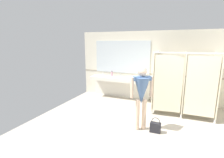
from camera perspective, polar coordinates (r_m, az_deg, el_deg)
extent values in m
cube|color=#B2A899|center=(4.62, 18.17, -18.18)|extent=(7.62, 5.69, 0.10)
cube|color=beige|center=(6.69, 20.62, 3.67)|extent=(7.62, 0.12, 2.70)
cube|color=#9E937F|center=(6.67, 20.42, 1.06)|extent=(7.62, 0.01, 0.06)
cube|color=silver|center=(6.80, 2.49, -0.03)|extent=(2.41, 0.56, 0.14)
cube|color=silver|center=(7.12, 3.10, -3.13)|extent=(2.41, 0.08, 0.74)
cube|color=#ADADA8|center=(7.07, -3.72, 0.59)|extent=(0.42, 0.31, 0.11)
cylinder|color=silver|center=(7.25, -2.98, 1.72)|extent=(0.04, 0.04, 0.11)
cylinder|color=silver|center=(7.19, -3.17, 2.00)|extent=(0.03, 0.11, 0.03)
sphere|color=silver|center=(7.23, -2.44, 1.51)|extent=(0.04, 0.04, 0.04)
cube|color=#ADADA8|center=(6.77, 2.40, 0.09)|extent=(0.42, 0.31, 0.11)
cylinder|color=silver|center=(6.95, 3.02, 1.28)|extent=(0.04, 0.04, 0.11)
cylinder|color=silver|center=(6.89, 2.88, 1.57)|extent=(0.03, 0.11, 0.03)
sphere|color=silver|center=(6.94, 3.59, 1.05)|extent=(0.04, 0.04, 0.04)
cube|color=#ADADA8|center=(6.55, 9.02, -0.46)|extent=(0.42, 0.31, 0.11)
cylinder|color=silver|center=(6.74, 9.48, 0.79)|extent=(0.04, 0.04, 0.11)
cylinder|color=silver|center=(6.67, 9.39, 1.08)|extent=(0.03, 0.11, 0.03)
sphere|color=silver|center=(6.74, 10.07, 0.55)|extent=(0.04, 0.04, 0.04)
cube|color=silver|center=(6.94, 3.36, 7.48)|extent=(2.31, 0.02, 1.30)
cube|color=beige|center=(6.00, 14.64, 0.14)|extent=(0.03, 1.42, 1.83)
cylinder|color=silver|center=(5.67, 13.21, -10.83)|extent=(0.05, 0.05, 0.12)
cube|color=beige|center=(5.96, 23.13, -0.53)|extent=(0.03, 1.42, 1.83)
cylinder|color=silver|center=(5.62, 22.37, -11.64)|extent=(0.05, 0.05, 0.12)
cube|color=beige|center=(6.05, 31.56, -1.19)|extent=(0.03, 1.42, 1.83)
cylinder|color=silver|center=(5.72, 31.50, -12.16)|extent=(0.05, 0.05, 0.12)
cube|color=beige|center=(5.30, 18.41, -1.64)|extent=(0.81, 0.10, 1.73)
cube|color=beige|center=(5.33, 27.98, -2.39)|extent=(0.81, 0.03, 1.73)
cube|color=#B7BABF|center=(5.16, 24.07, 8.10)|extent=(1.84, 0.04, 0.04)
cylinder|color=beige|center=(4.56, 10.82, -11.68)|extent=(0.11, 0.11, 0.82)
cylinder|color=beige|center=(4.51, 8.62, -11.90)|extent=(0.11, 0.11, 0.82)
cone|color=#4C6B99|center=(4.32, 10.03, -3.94)|extent=(0.55, 0.55, 0.70)
cube|color=#4C6B99|center=(4.24, 10.19, 0.24)|extent=(0.47, 0.37, 0.10)
cylinder|color=beige|center=(4.38, 13.21, -2.64)|extent=(0.08, 0.08, 0.53)
cylinder|color=beige|center=(4.22, 6.81, -2.96)|extent=(0.08, 0.08, 0.53)
sphere|color=beige|center=(4.21, 10.27, 2.53)|extent=(0.22, 0.22, 0.22)
sphere|color=#A59E93|center=(4.22, 10.24, 2.75)|extent=(0.23, 0.23, 0.23)
cube|color=black|center=(4.59, 14.50, -15.64)|extent=(0.27, 0.14, 0.26)
torus|color=black|center=(4.51, 14.62, -13.73)|extent=(0.21, 0.02, 0.21)
cylinder|color=#D899B2|center=(7.06, -0.04, 1.76)|extent=(0.07, 0.07, 0.18)
cylinder|color=black|center=(7.04, -0.04, 2.63)|extent=(0.03, 0.03, 0.04)
cylinder|color=#B7BABF|center=(4.37, -1.38, -18.60)|extent=(0.14, 0.14, 0.01)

